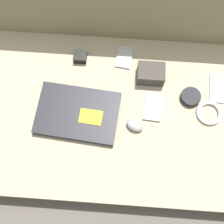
# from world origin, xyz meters

# --- Properties ---
(ground_plane) EXTENTS (8.00, 8.00, 0.00)m
(ground_plane) POSITION_xyz_m (0.00, 0.00, 0.00)
(ground_plane) COLOR #4C4742
(couch_seat) EXTENTS (1.19, 0.70, 0.10)m
(couch_seat) POSITION_xyz_m (0.00, 0.00, 0.05)
(couch_seat) COLOR gray
(couch_seat) RESTS_ON ground_plane
(couch_backrest) EXTENTS (1.19, 0.20, 0.40)m
(couch_backrest) POSITION_xyz_m (0.00, 0.45, 0.20)
(couch_backrest) COLOR #756B4C
(couch_backrest) RESTS_ON ground_plane
(laptop) EXTENTS (0.34, 0.25, 0.03)m
(laptop) POSITION_xyz_m (-0.14, -0.01, 0.12)
(laptop) COLOR black
(laptop) RESTS_ON couch_seat
(computer_mouse) EXTENTS (0.08, 0.07, 0.03)m
(computer_mouse) POSITION_xyz_m (0.09, -0.05, 0.12)
(computer_mouse) COLOR gray
(computer_mouse) RESTS_ON couch_seat
(speaker_puck) EXTENTS (0.08, 0.08, 0.03)m
(speaker_puck) POSITION_xyz_m (0.32, 0.09, 0.11)
(speaker_puck) COLOR black
(speaker_puck) RESTS_ON couch_seat
(phone_silver) EXTENTS (0.06, 0.13, 0.01)m
(phone_silver) POSITION_xyz_m (0.43, 0.14, 0.10)
(phone_silver) COLOR #B7B7BC
(phone_silver) RESTS_ON couch_seat
(phone_black) EXTENTS (0.08, 0.12, 0.01)m
(phone_black) POSITION_xyz_m (0.16, 0.04, 0.11)
(phone_black) COLOR #B7B7BC
(phone_black) RESTS_ON couch_seat
(phone_small) EXTENTS (0.08, 0.11, 0.01)m
(phone_small) POSITION_xyz_m (0.03, 0.26, 0.11)
(phone_small) COLOR #99999E
(phone_small) RESTS_ON couch_seat
(camera_pouch) EXTENTS (0.11, 0.08, 0.06)m
(camera_pouch) POSITION_xyz_m (0.15, 0.17, 0.13)
(camera_pouch) COLOR #38332D
(camera_pouch) RESTS_ON couch_seat
(charger_brick) EXTENTS (0.05, 0.05, 0.03)m
(charger_brick) POSITION_xyz_m (-0.15, 0.24, 0.12)
(charger_brick) COLOR black
(charger_brick) RESTS_ON couch_seat
(cable_coil) EXTENTS (0.11, 0.11, 0.02)m
(cable_coil) POSITION_xyz_m (0.39, 0.03, 0.11)
(cable_coil) COLOR #B2B2B7
(cable_coil) RESTS_ON couch_seat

